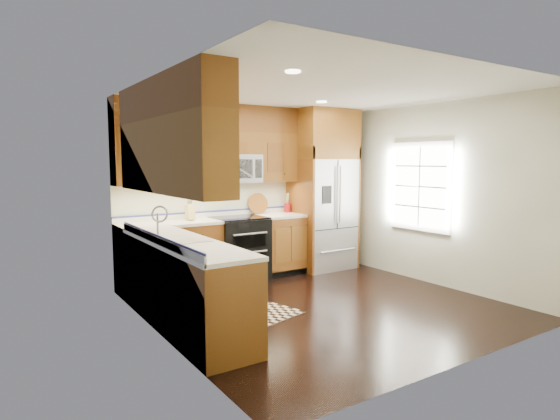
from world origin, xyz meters
TOP-DOWN VIEW (x-y plane):
  - ground at (0.00, 0.00)m, footprint 4.00×4.00m
  - wall_back at (0.00, 2.00)m, footprint 4.00×0.02m
  - wall_left at (-2.00, 0.00)m, footprint 0.02×4.00m
  - wall_right at (2.00, 0.00)m, footprint 0.02×4.00m
  - window at (1.98, 0.20)m, footprint 0.04×1.10m
  - base_cabinets at (-1.23, 0.90)m, footprint 2.85×3.00m
  - countertop at (-1.09, 1.01)m, footprint 2.86×3.01m
  - upper_cabinets at (-1.15, 1.09)m, footprint 2.85×3.00m
  - range at (-0.25, 1.67)m, footprint 0.76×0.67m
  - microwave at (-0.25, 1.80)m, footprint 0.76×0.40m
  - refrigerator at (1.30, 1.63)m, footprint 0.98×0.75m
  - sink_faucet at (-1.73, 0.23)m, footprint 0.54×0.44m
  - rug at (-0.92, 0.46)m, footprint 1.18×1.57m
  - knife_block at (-0.97, 1.79)m, footprint 0.10×0.14m
  - utensil_crock at (0.75, 1.86)m, footprint 0.13×0.13m
  - cutting_board at (0.24, 1.94)m, footprint 0.37×0.37m

SIDE VIEW (x-z plane):
  - ground at x=0.00m, z-range 0.00..0.00m
  - rug at x=-0.92m, z-range 0.00..0.01m
  - base_cabinets at x=-1.23m, z-range 0.00..0.90m
  - range at x=-0.25m, z-range 0.00..0.94m
  - countertop at x=-1.09m, z-range 0.90..0.94m
  - cutting_board at x=0.24m, z-range 0.94..0.96m
  - sink_faucet at x=-1.73m, z-range 0.81..1.18m
  - utensil_crock at x=0.75m, z-range 0.89..1.20m
  - knife_block at x=-0.97m, z-range 0.91..1.19m
  - wall_back at x=0.00m, z-range 0.00..2.60m
  - wall_left at x=-2.00m, z-range 0.00..2.60m
  - wall_right at x=2.00m, z-range 0.00..2.60m
  - refrigerator at x=1.30m, z-range 0.00..2.60m
  - window at x=1.98m, z-range 0.75..2.05m
  - microwave at x=-0.25m, z-range 1.45..1.87m
  - upper_cabinets at x=-1.15m, z-range 1.45..2.60m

